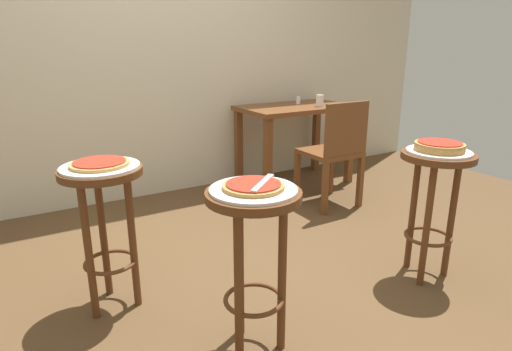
{
  "coord_description": "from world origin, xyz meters",
  "views": [
    {
      "loc": [
        -1.12,
        -1.91,
        1.26
      ],
      "look_at": [
        -0.1,
        -0.19,
        0.65
      ],
      "focal_mm": 30.09,
      "sensor_mm": 36.0,
      "label": 1
    }
  ],
  "objects": [
    {
      "name": "cup_near_edge",
      "position": [
        1.33,
        1.09,
        0.78
      ],
      "size": [
        0.07,
        0.07,
        0.1
      ],
      "primitive_type": "cylinder",
      "color": "silver",
      "rests_on": "dining_table"
    },
    {
      "name": "pizza_leftside",
      "position": [
        -0.77,
        0.07,
        0.74
      ],
      "size": [
        0.27,
        0.27,
        0.02
      ],
      "color": "tan",
      "rests_on": "serving_plate_leftside"
    },
    {
      "name": "pizza_middle",
      "position": [
        0.81,
        -0.54,
        0.75
      ],
      "size": [
        0.25,
        0.25,
        0.05
      ],
      "color": "#B78442",
      "rests_on": "serving_plate_middle"
    },
    {
      "name": "pizza_foreground",
      "position": [
        -0.33,
        -0.57,
        0.74
      ],
      "size": [
        0.24,
        0.24,
        0.02
      ],
      "color": "#B78442",
      "rests_on": "serving_plate_foreground"
    },
    {
      "name": "serving_plate_foreground",
      "position": [
        -0.33,
        -0.57,
        0.72
      ],
      "size": [
        0.34,
        0.34,
        0.01
      ],
      "primitive_type": "cylinder",
      "color": "silver",
      "rests_on": "stool_foreground"
    },
    {
      "name": "dining_table",
      "position": [
        1.18,
        1.24,
        0.6
      ],
      "size": [
        1.01,
        0.6,
        0.73
      ],
      "color": "brown",
      "rests_on": "ground_plane"
    },
    {
      "name": "serving_plate_leftside",
      "position": [
        -0.77,
        0.07,
        0.72
      ],
      "size": [
        0.36,
        0.36,
        0.01
      ],
      "primitive_type": "cylinder",
      "color": "white",
      "rests_on": "stool_leftside"
    },
    {
      "name": "serving_plate_middle",
      "position": [
        0.81,
        -0.54,
        0.72
      ],
      "size": [
        0.33,
        0.33,
        0.01
      ],
      "primitive_type": "cylinder",
      "color": "silver",
      "rests_on": "stool_middle"
    },
    {
      "name": "stool_middle",
      "position": [
        0.81,
        -0.54,
        0.53
      ],
      "size": [
        0.38,
        0.38,
        0.72
      ],
      "color": "#5B3319",
      "rests_on": "ground_plane"
    },
    {
      "name": "stool_leftside",
      "position": [
        -0.77,
        0.07,
        0.53
      ],
      "size": [
        0.38,
        0.38,
        0.72
      ],
      "color": "#5B3319",
      "rests_on": "ground_plane"
    },
    {
      "name": "condiment_shaker",
      "position": [
        1.26,
        1.32,
        0.76
      ],
      "size": [
        0.04,
        0.04,
        0.07
      ],
      "primitive_type": "cylinder",
      "color": "white",
      "rests_on": "dining_table"
    },
    {
      "name": "pizza_server_knife",
      "position": [
        -0.3,
        -0.59,
        0.75
      ],
      "size": [
        0.18,
        0.16,
        0.01
      ],
      "primitive_type": "cube",
      "rotation": [
        0.0,
        0.0,
        0.71
      ],
      "color": "silver",
      "rests_on": "pizza_foreground"
    },
    {
      "name": "ground_plane",
      "position": [
        0.0,
        0.0,
        0.0
      ],
      "size": [
        6.0,
        6.0,
        0.0
      ],
      "primitive_type": "plane",
      "color": "brown"
    },
    {
      "name": "stool_foreground",
      "position": [
        -0.33,
        -0.57,
        0.53
      ],
      "size": [
        0.38,
        0.38,
        0.72
      ],
      "color": "#5B3319",
      "rests_on": "ground_plane"
    },
    {
      "name": "wooden_chair",
      "position": [
        1.09,
        0.57,
        0.47
      ],
      "size": [
        0.4,
        0.4,
        0.85
      ],
      "color": "brown",
      "rests_on": "ground_plane"
    },
    {
      "name": "back_wall",
      "position": [
        0.0,
        1.65,
        1.5
      ],
      "size": [
        6.0,
        0.1,
        3.0
      ],
      "primitive_type": "cube",
      "color": "beige",
      "rests_on": "ground_plane"
    }
  ]
}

